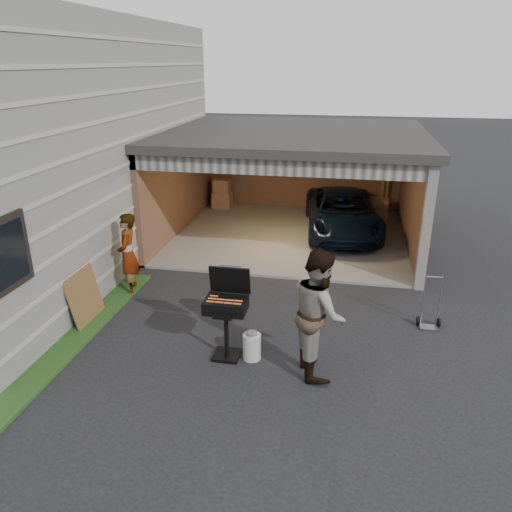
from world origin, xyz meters
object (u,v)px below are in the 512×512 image
(woman, at_px, (128,254))
(man, at_px, (319,312))
(plywood_panel, at_px, (84,296))
(minivan, at_px, (342,215))
(bbq_grill, at_px, (226,307))
(propane_tank, at_px, (252,347))
(hand_truck, at_px, (429,317))

(woman, relative_size, man, 0.85)
(woman, height_order, plywood_panel, woman)
(woman, bearing_deg, minivan, 124.59)
(minivan, distance_m, plywood_panel, 7.54)
(bbq_grill, bearing_deg, woman, 142.79)
(minivan, height_order, bbq_grill, bbq_grill)
(minivan, xyz_separation_m, propane_tank, (-1.23, -6.68, -0.36))
(minivan, relative_size, plywood_panel, 3.94)
(man, distance_m, propane_tank, 1.33)
(woman, bearing_deg, hand_truck, 73.45)
(bbq_grill, distance_m, plywood_panel, 2.98)
(bbq_grill, relative_size, plywood_panel, 1.42)
(man, bearing_deg, minivan, -19.24)
(man, xyz_separation_m, plywood_panel, (-4.37, 0.77, -0.50))
(plywood_panel, bearing_deg, bbq_grill, -12.50)
(minivan, xyz_separation_m, man, (-0.17, -6.79, 0.44))
(woman, relative_size, propane_tank, 3.92)
(minivan, distance_m, man, 6.81)
(bbq_grill, height_order, propane_tank, bbq_grill)
(man, relative_size, plywood_panel, 1.92)
(propane_tank, bearing_deg, plywood_panel, 168.81)
(plywood_panel, bearing_deg, minivan, 53.02)
(propane_tank, distance_m, plywood_panel, 3.38)
(man, bearing_deg, hand_truck, -65.52)
(man, height_order, hand_truck, man)
(minivan, height_order, plywood_panel, minivan)
(minivan, height_order, propane_tank, minivan)
(woman, xyz_separation_m, bbq_grill, (2.58, -1.96, 0.02))
(man, relative_size, bbq_grill, 1.36)
(minivan, relative_size, propane_tank, 9.40)
(hand_truck, bearing_deg, plywood_panel, -171.98)
(hand_truck, bearing_deg, man, -138.64)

